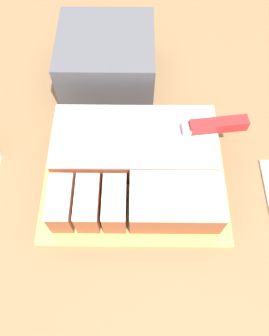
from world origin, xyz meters
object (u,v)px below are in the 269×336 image
cake (136,167)px  storage_box (107,58)px  knife (204,127)px  cake_board (134,177)px

cake → storage_box: bearing=104.2°
cake → knife: 0.14m
storage_box → cake: bearing=-75.8°
cake_board → knife: bearing=26.4°
knife → cake_board: bearing=19.4°
cake_board → knife: (0.12, 0.06, 0.08)m
cake_board → storage_box: (-0.06, 0.26, 0.05)m
storage_box → knife: bearing=-47.1°
cake_board → storage_box: 0.28m
cake_board → knife: size_ratio=1.29×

